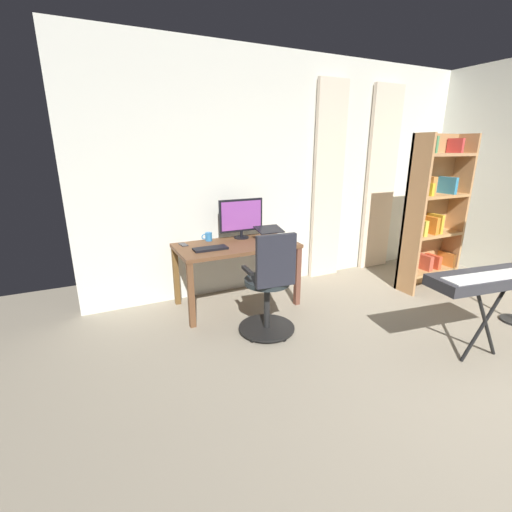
{
  "coord_description": "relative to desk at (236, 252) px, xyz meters",
  "views": [
    {
      "loc": [
        2.52,
        0.76,
        1.77
      ],
      "look_at": [
        1.09,
        -2.17,
        0.76
      ],
      "focal_mm": 24.69,
      "sensor_mm": 36.0,
      "label": 1
    }
  ],
  "objects": [
    {
      "name": "piano_keyboard",
      "position": [
        -1.47,
        1.96,
        0.1
      ],
      "size": [
        1.19,
        0.48,
        0.8
      ],
      "rotation": [
        0.0,
        0.0,
        -0.14
      ],
      "color": "black",
      "rests_on": "ground"
    },
    {
      "name": "computer_keyboard",
      "position": [
        0.33,
        0.09,
        0.11
      ],
      "size": [
        0.36,
        0.15,
        0.02
      ],
      "primitive_type": "cube",
      "color": "black",
      "rests_on": "desk"
    },
    {
      "name": "office_chair",
      "position": [
        -0.01,
        0.79,
        -0.15
      ],
      "size": [
        0.56,
        0.56,
        1.05
      ],
      "rotation": [
        0.0,
        0.0,
        3.05
      ],
      "color": "black",
      "rests_on": "ground"
    },
    {
      "name": "computer_monitor",
      "position": [
        -0.17,
        -0.23,
        0.35
      ],
      "size": [
        0.55,
        0.18,
        0.47
      ],
      "color": "black",
      "rests_on": "desk"
    },
    {
      "name": "bookshelf",
      "position": [
        -2.44,
        0.56,
        0.33
      ],
      "size": [
        0.8,
        0.3,
        1.93
      ],
      "color": "tan",
      "rests_on": "ground"
    },
    {
      "name": "curtain_left_panel",
      "position": [
        -2.47,
        -0.39,
        0.67
      ],
      "size": [
        0.52,
        0.06,
        2.61
      ],
      "primitive_type": "cube",
      "color": "beige",
      "rests_on": "ground"
    },
    {
      "name": "curtain_right_panel",
      "position": [
        -1.52,
        -0.39,
        0.67
      ],
      "size": [
        0.46,
        0.06,
        2.61
      ],
      "primitive_type": "cube",
      "color": "beige",
      "rests_on": "ground"
    },
    {
      "name": "desk",
      "position": [
        0.0,
        0.0,
        0.0
      ],
      "size": [
        1.34,
        0.7,
        0.73
      ],
      "color": "brown",
      "rests_on": "ground"
    },
    {
      "name": "cell_phone_by_monitor",
      "position": [
        0.55,
        -0.22,
        0.1
      ],
      "size": [
        0.08,
        0.15,
        0.01
      ],
      "primitive_type": "cube",
      "rotation": [
        0.0,
        0.0,
        0.1
      ],
      "color": "#333338",
      "rests_on": "desk"
    },
    {
      "name": "back_room_partition",
      "position": [
        -1.05,
        -0.5,
        0.8
      ],
      "size": [
        5.44,
        0.1,
        2.88
      ],
      "primitive_type": "cube",
      "color": "silver",
      "rests_on": "ground"
    },
    {
      "name": "mug_coffee",
      "position": [
        0.23,
        -0.27,
        0.15
      ],
      "size": [
        0.13,
        0.08,
        0.1
      ],
      "color": "teal",
      "rests_on": "desk"
    },
    {
      "name": "laptop",
      "position": [
        -0.4,
        0.11,
        0.15
      ],
      "size": [
        0.32,
        0.37,
        0.16
      ],
      "rotation": [
        0.0,
        0.0,
        -0.05
      ],
      "color": "black",
      "rests_on": "desk"
    }
  ]
}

